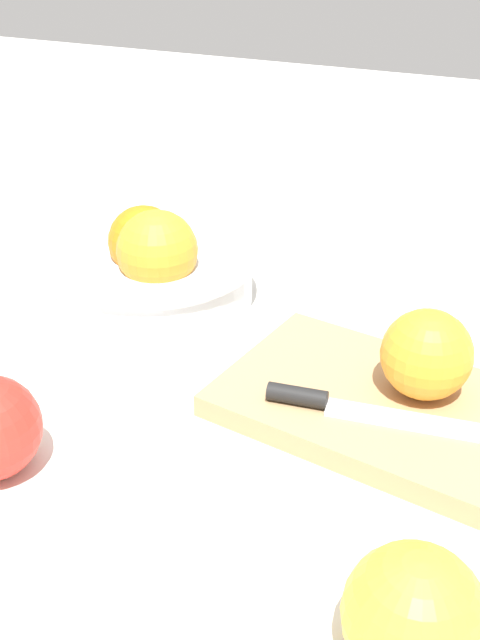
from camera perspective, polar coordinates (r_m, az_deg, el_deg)
The scene contains 6 objects.
ground_plane at distance 0.63m, azimuth -1.92°, elevation -6.24°, with size 2.40×2.40×0.00m, color silver.
bowl at distance 0.76m, azimuth -6.17°, elevation 3.85°, with size 0.20×0.20×0.10m.
cutting_board at distance 0.62m, azimuth 10.73°, elevation -6.28°, with size 0.26×0.16×0.02m, color tan.
orange_on_board at distance 0.61m, azimuth 13.11°, elevation -2.40°, with size 0.07×0.07×0.07m, color orange.
knife at distance 0.60m, azimuth 7.19°, elevation -6.06°, with size 0.16×0.03×0.01m.
apple_front_right at distance 0.44m, azimuth 12.24°, elevation -19.80°, with size 0.07×0.07×0.07m, color gold.
Camera 1 is at (0.22, -0.46, 0.37)m, focal length 45.08 mm.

